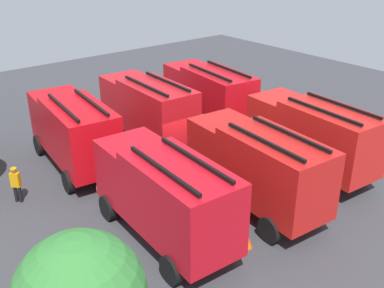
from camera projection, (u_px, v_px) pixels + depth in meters
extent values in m
plane|color=#38383D|center=(192.00, 168.00, 23.75)|extent=(50.49, 50.49, 0.00)
cube|color=red|center=(277.00, 119.00, 24.39)|extent=(2.40, 2.67, 2.60)
cube|color=#8C9EAD|center=(264.00, 108.00, 25.04)|extent=(0.26, 2.12, 1.46)
cube|color=red|center=(329.00, 139.00, 21.70)|extent=(4.99, 2.89, 2.90)
cube|color=black|center=(323.00, 111.00, 20.69)|extent=(4.31, 0.48, 0.12)
cube|color=black|center=(342.00, 105.00, 21.40)|extent=(4.31, 0.48, 0.12)
cube|color=silver|center=(261.00, 132.00, 25.77)|extent=(0.40, 2.38, 0.28)
cylinder|color=black|center=(256.00, 149.00, 24.57)|extent=(1.13, 0.44, 1.10)
cylinder|color=black|center=(288.00, 139.00, 25.80)|extent=(1.13, 0.44, 1.10)
cylinder|color=black|center=(327.00, 187.00, 20.90)|extent=(1.13, 0.44, 1.10)
cylinder|color=black|center=(360.00, 173.00, 22.13)|extent=(1.13, 0.44, 1.10)
cube|color=red|center=(188.00, 84.00, 30.27)|extent=(2.48, 2.74, 2.60)
cube|color=#8C9EAD|center=(180.00, 75.00, 30.95)|extent=(0.33, 2.12, 1.46)
cube|color=red|center=(218.00, 96.00, 27.52)|extent=(5.06, 3.05, 2.90)
cube|color=black|center=(209.00, 72.00, 26.53)|extent=(4.30, 0.63, 0.12)
cube|color=black|center=(228.00, 69.00, 27.20)|extent=(4.30, 0.63, 0.12)
cube|color=silver|center=(179.00, 95.00, 31.67)|extent=(0.48, 2.38, 0.28)
cylinder|color=black|center=(171.00, 108.00, 30.49)|extent=(1.13, 0.48, 1.10)
cylinder|color=black|center=(201.00, 102.00, 31.66)|extent=(1.13, 0.48, 1.10)
cylinder|color=black|center=(213.00, 132.00, 26.73)|extent=(1.13, 0.48, 1.10)
cylinder|color=black|center=(245.00, 124.00, 27.90)|extent=(1.13, 0.48, 1.10)
cube|color=red|center=(222.00, 146.00, 21.32)|extent=(2.40, 2.68, 2.60)
cube|color=#8C9EAD|center=(209.00, 132.00, 21.98)|extent=(0.26, 2.12, 1.46)
cube|color=red|center=(274.00, 172.00, 18.64)|extent=(4.99, 2.89, 2.90)
cube|color=black|center=(264.00, 141.00, 17.63)|extent=(4.31, 0.48, 0.12)
cube|color=black|center=(289.00, 133.00, 18.33)|extent=(4.31, 0.48, 0.12)
cube|color=silver|center=(207.00, 158.00, 22.70)|extent=(0.40, 2.38, 0.28)
cylinder|color=black|center=(198.00, 180.00, 21.51)|extent=(1.13, 0.44, 1.10)
cylinder|color=black|center=(237.00, 166.00, 22.74)|extent=(1.13, 0.44, 1.10)
cylinder|color=black|center=(270.00, 230.00, 17.83)|extent=(1.13, 0.44, 1.10)
cylinder|color=black|center=(312.00, 211.00, 19.06)|extent=(1.13, 0.44, 1.10)
cube|color=red|center=(127.00, 97.00, 27.78)|extent=(2.31, 2.60, 2.60)
cube|color=#8C9EAD|center=(118.00, 88.00, 28.41)|extent=(0.17, 2.13, 1.46)
cube|color=red|center=(158.00, 111.00, 25.16)|extent=(4.91, 2.71, 2.90)
cube|color=black|center=(146.00, 86.00, 24.13)|extent=(4.32, 0.31, 0.12)
cube|color=black|center=(167.00, 81.00, 24.88)|extent=(4.32, 0.31, 0.12)
cube|color=silver|center=(119.00, 109.00, 29.13)|extent=(0.31, 2.38, 0.28)
cylinder|color=black|center=(110.00, 124.00, 27.92)|extent=(1.11, 0.40, 1.10)
cylinder|color=black|center=(143.00, 115.00, 29.22)|extent=(1.11, 0.40, 1.10)
cylinder|color=black|center=(152.00, 151.00, 24.35)|extent=(1.11, 0.40, 1.10)
cylinder|color=black|center=(188.00, 140.00, 25.65)|extent=(1.11, 0.40, 1.10)
cube|color=red|center=(133.00, 169.00, 19.15)|extent=(2.34, 2.62, 2.60)
cube|color=#8C9EAD|center=(121.00, 154.00, 19.79)|extent=(0.20, 2.13, 1.46)
cube|color=red|center=(180.00, 202.00, 16.51)|extent=(4.93, 2.77, 2.90)
cube|color=black|center=(163.00, 169.00, 15.49)|extent=(4.32, 0.36, 0.12)
cube|color=black|center=(195.00, 159.00, 16.22)|extent=(4.32, 0.36, 0.12)
cube|color=silver|center=(121.00, 182.00, 20.51)|extent=(0.33, 2.38, 0.28)
cylinder|color=black|center=(108.00, 207.00, 19.30)|extent=(1.12, 0.41, 1.10)
cylinder|color=black|center=(156.00, 191.00, 20.58)|extent=(1.12, 0.41, 1.10)
cylinder|color=black|center=(172.00, 270.00, 15.70)|extent=(1.12, 0.41, 1.10)
cylinder|color=black|center=(225.00, 245.00, 16.98)|extent=(1.12, 0.41, 1.10)
cube|color=red|center=(58.00, 116.00, 24.86)|extent=(2.46, 2.73, 2.60)
cube|color=#8C9EAD|center=(52.00, 105.00, 25.53)|extent=(0.31, 2.12, 1.46)
cube|color=red|center=(80.00, 135.00, 22.13)|extent=(5.05, 3.01, 2.90)
cube|color=black|center=(63.00, 107.00, 21.13)|extent=(4.31, 0.59, 0.12)
cube|color=black|center=(91.00, 102.00, 21.81)|extent=(4.31, 0.59, 0.12)
cube|color=silver|center=(54.00, 128.00, 26.26)|extent=(0.46, 2.38, 0.28)
cylinder|color=black|center=(39.00, 145.00, 25.07)|extent=(1.13, 0.47, 1.10)
cylinder|color=black|center=(81.00, 136.00, 26.26)|extent=(1.13, 0.47, 1.10)
cylinder|color=black|center=(69.00, 182.00, 21.33)|extent=(1.13, 0.47, 1.10)
cylinder|color=black|center=(116.00, 169.00, 22.52)|extent=(1.13, 0.47, 1.10)
cylinder|color=black|center=(203.00, 136.00, 26.60)|extent=(0.16, 0.16, 0.79)
cylinder|color=black|center=(200.00, 136.00, 26.59)|extent=(0.16, 0.16, 0.79)
cube|color=orange|center=(202.00, 124.00, 26.28)|extent=(0.44, 0.48, 0.69)
sphere|color=#9E704C|center=(202.00, 117.00, 26.09)|extent=(0.22, 0.22, 0.22)
cylinder|color=orange|center=(202.00, 115.00, 26.05)|extent=(0.28, 0.28, 0.07)
cylinder|color=black|center=(16.00, 194.00, 20.62)|extent=(0.16, 0.16, 0.80)
cylinder|color=black|center=(20.00, 194.00, 20.59)|extent=(0.16, 0.16, 0.80)
cube|color=orange|center=(15.00, 180.00, 20.29)|extent=(0.47, 0.46, 0.69)
sphere|color=#9E704C|center=(14.00, 171.00, 20.10)|extent=(0.23, 0.23, 0.23)
cylinder|color=orange|center=(13.00, 169.00, 20.06)|extent=(0.28, 0.28, 0.07)
cylinder|color=black|center=(264.00, 118.00, 29.27)|extent=(0.16, 0.16, 0.78)
cylinder|color=black|center=(267.00, 118.00, 29.26)|extent=(0.16, 0.16, 0.78)
cube|color=#B7140F|center=(266.00, 107.00, 28.96)|extent=(0.46, 0.47, 0.68)
sphere|color=tan|center=(267.00, 100.00, 28.77)|extent=(0.22, 0.22, 0.22)
cylinder|color=#B7140F|center=(267.00, 99.00, 28.73)|extent=(0.28, 0.28, 0.07)
cone|color=#F2600C|center=(247.00, 240.00, 17.62)|extent=(0.44, 0.44, 0.62)
cone|color=#F2600C|center=(246.00, 240.00, 17.60)|extent=(0.46, 0.46, 0.66)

